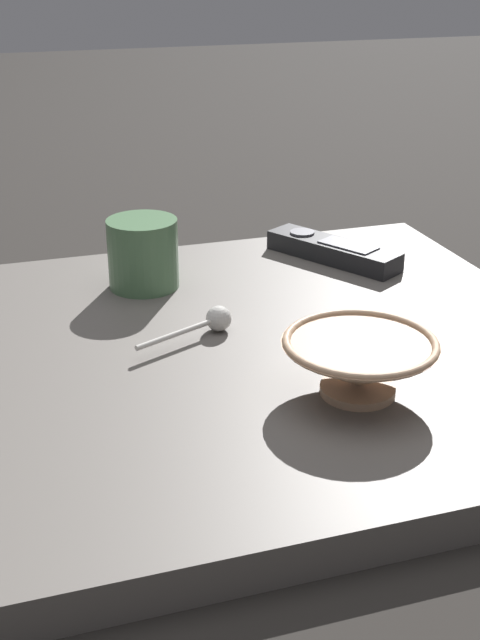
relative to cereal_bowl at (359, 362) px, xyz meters
The scene contains 6 objects.
ground_plane 0.16m from the cereal_bowl, 74.16° to the right, with size 6.00×6.00×0.00m, color black.
table 0.15m from the cereal_bowl, 74.16° to the right, with size 0.66×0.65×0.04m.
cereal_bowl is the anchor object (origin of this frame).
coffee_mug 0.36m from the cereal_bowl, 67.63° to the right, with size 0.09×0.09×0.09m.
teaspoon 0.20m from the cereal_bowl, 61.94° to the right, with size 0.12×0.06×0.03m.
tv_remote_near 0.37m from the cereal_bowl, 109.76° to the right, with size 0.14×0.19×0.03m.
Camera 1 is at (0.28, 0.78, 0.43)m, focal length 47.88 mm.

